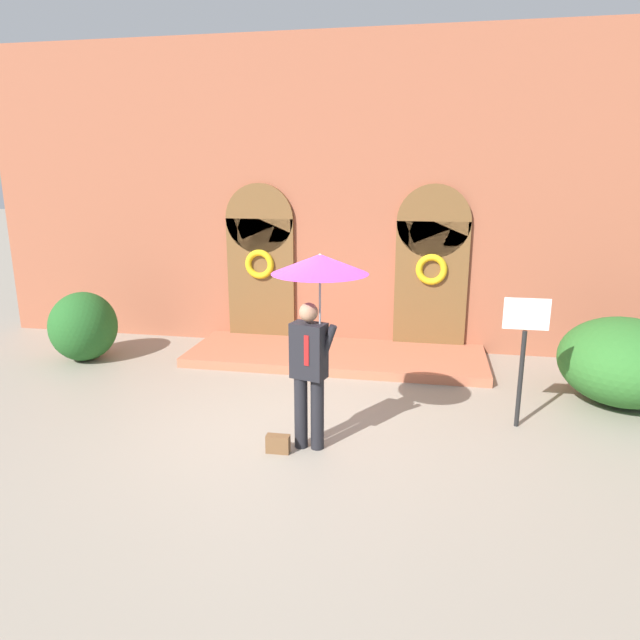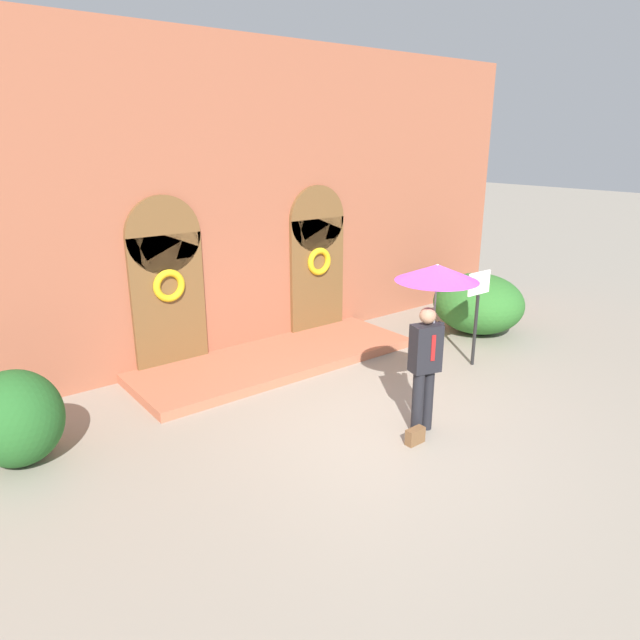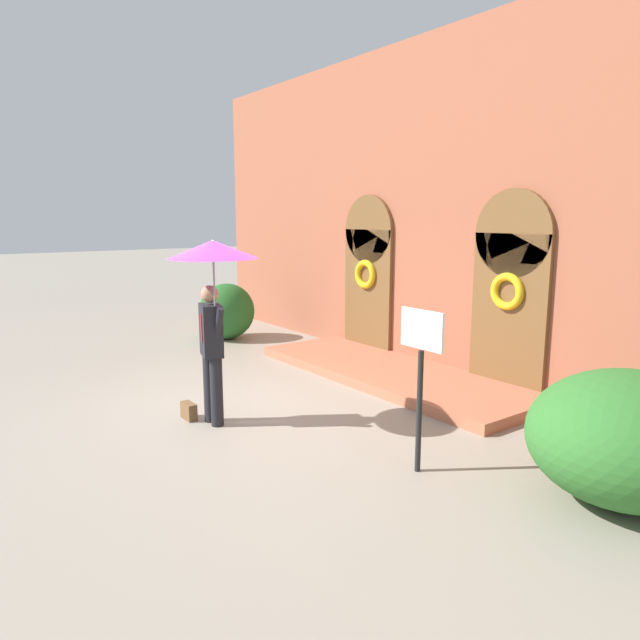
{
  "view_description": "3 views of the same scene",
  "coord_description": "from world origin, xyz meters",
  "views": [
    {
      "loc": [
        1.52,
        -6.46,
        3.24
      ],
      "look_at": [
        0.05,
        1.27,
        1.2
      ],
      "focal_mm": 32.0,
      "sensor_mm": 36.0,
      "label": 1
    },
    {
      "loc": [
        -5.31,
        -5.05,
        3.92
      ],
      "look_at": [
        -0.24,
        1.45,
        1.28
      ],
      "focal_mm": 32.0,
      "sensor_mm": 36.0,
      "label": 2
    },
    {
      "loc": [
        6.7,
        -3.33,
        2.63
      ],
      "look_at": [
        -0.22,
        1.75,
        1.08
      ],
      "focal_mm": 32.0,
      "sensor_mm": 36.0,
      "label": 3
    }
  ],
  "objects": [
    {
      "name": "shrub_right",
      "position": [
        4.35,
        1.95,
        0.62
      ],
      "size": [
        1.78,
        1.91,
        1.24
      ],
      "primitive_type": "ellipsoid",
      "color": "#2D6B28",
      "rests_on": "ground"
    },
    {
      "name": "handbag",
      "position": [
        -0.12,
        -0.48,
        0.11
      ],
      "size": [
        0.28,
        0.12,
        0.22
      ],
      "primitive_type": "cube",
      "rotation": [
        0.0,
        0.0,
        0.02
      ],
      "color": "brown",
      "rests_on": "ground"
    },
    {
      "name": "sign_post",
      "position": [
        2.77,
        0.82,
        1.16
      ],
      "size": [
        0.56,
        0.06,
        1.72
      ],
      "color": "black",
      "rests_on": "ground"
    },
    {
      "name": "shrub_left",
      "position": [
        -4.39,
        2.28,
        0.61
      ],
      "size": [
        1.13,
        1.22,
        1.22
      ],
      "primitive_type": "ellipsoid",
      "color": "#235B23",
      "rests_on": "ground"
    },
    {
      "name": "person_with_umbrella",
      "position": [
        0.31,
        -0.28,
        1.91
      ],
      "size": [
        1.1,
        1.1,
        2.36
      ],
      "color": "black",
      "rests_on": "ground"
    },
    {
      "name": "ground_plane",
      "position": [
        0.0,
        0.0,
        0.0
      ],
      "size": [
        80.0,
        80.0,
        0.0
      ],
      "primitive_type": "plane",
      "color": "gray"
    },
    {
      "name": "building_facade",
      "position": [
        -0.0,
        4.15,
        2.68
      ],
      "size": [
        14.0,
        2.3,
        5.6
      ],
      "color": "#9E563D",
      "rests_on": "ground"
    }
  ]
}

